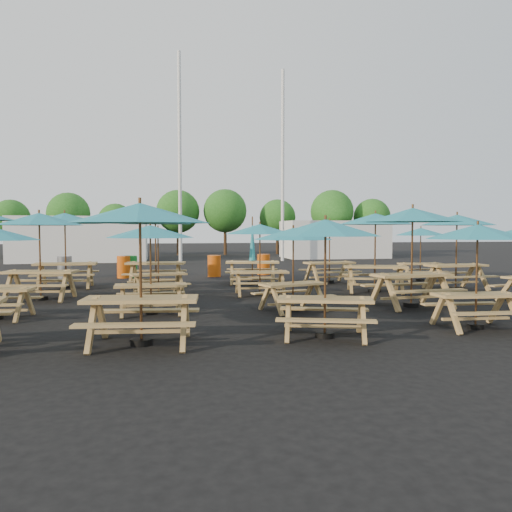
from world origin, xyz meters
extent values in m
plane|color=black|center=(0.00, 0.00, 0.00)|extent=(120.00, 120.00, 0.00)
cube|color=#AB874C|center=(-6.65, -2.40, 0.40)|extent=(1.62, 0.40, 0.04)
cube|color=#AB874C|center=(-6.44, 0.04, 0.79)|extent=(2.01, 1.01, 0.06)
cube|color=#AB874C|center=(-6.54, -0.66, 0.48)|extent=(1.95, 0.54, 0.04)
cube|color=#AB874C|center=(-6.34, 0.74, 0.48)|extent=(1.95, 0.54, 0.04)
cylinder|color=black|center=(-6.44, 0.04, 0.05)|extent=(0.39, 0.39, 0.11)
cylinder|color=brown|center=(-6.44, 0.04, 1.23)|extent=(0.05, 0.05, 2.46)
cone|color=teal|center=(-6.44, 0.04, 2.27)|extent=(2.70, 2.70, 0.34)
cube|color=#AB874C|center=(-6.28, 2.94, 0.82)|extent=(2.02, 0.82, 0.07)
cube|color=#AB874C|center=(-6.26, 2.20, 0.50)|extent=(2.01, 0.32, 0.04)
cube|color=#AB874C|center=(-6.29, 3.67, 0.50)|extent=(2.01, 0.32, 0.04)
cylinder|color=black|center=(-6.28, 2.94, 0.06)|extent=(0.40, 0.40, 0.11)
cylinder|color=brown|center=(-6.28, 2.94, 1.28)|extent=(0.05, 0.05, 2.56)
cone|color=teal|center=(-6.28, 2.94, 2.36)|extent=(2.53, 2.53, 0.36)
cube|color=#AB874C|center=(-3.46, -6.12, 0.79)|extent=(1.99, 0.96, 0.06)
cube|color=#AB874C|center=(-3.54, -6.81, 0.48)|extent=(1.93, 0.49, 0.04)
cube|color=#AB874C|center=(-3.38, -5.42, 0.48)|extent=(1.93, 0.49, 0.04)
cylinder|color=black|center=(-3.46, -6.12, 0.05)|extent=(0.38, 0.38, 0.11)
cylinder|color=brown|center=(-3.46, -6.12, 1.22)|extent=(0.05, 0.05, 2.45)
cone|color=teal|center=(-3.46, -6.12, 2.26)|extent=(2.63, 2.63, 0.34)
cube|color=#AB874C|center=(-3.35, -2.93, 0.67)|extent=(1.65, 0.66, 0.05)
cube|color=#AB874C|center=(-3.35, -3.53, 0.41)|extent=(1.64, 0.25, 0.04)
cube|color=#AB874C|center=(-3.36, -2.33, 0.41)|extent=(1.64, 0.25, 0.04)
cylinder|color=black|center=(-3.35, -2.93, 0.05)|extent=(0.33, 0.33, 0.09)
cylinder|color=brown|center=(-3.35, -2.93, 1.05)|extent=(0.04, 0.04, 2.10)
cone|color=teal|center=(-3.35, -2.93, 1.93)|extent=(2.07, 2.07, 0.29)
cube|color=#AB874C|center=(-3.19, 0.18, 0.66)|extent=(1.70, 0.95, 0.05)
cube|color=#AB874C|center=(-3.07, -0.39, 0.40)|extent=(1.62, 0.56, 0.04)
cube|color=#AB874C|center=(-3.32, 0.76, 0.40)|extent=(1.62, 0.56, 0.04)
cylinder|color=black|center=(-3.19, 0.18, 0.04)|extent=(0.32, 0.32, 0.09)
cylinder|color=brown|center=(-3.19, 0.18, 1.03)|extent=(0.04, 0.04, 2.05)
cone|color=teal|center=(-3.19, 0.18, 1.89)|extent=(2.37, 2.37, 0.29)
cube|color=#AB874C|center=(-3.29, 2.78, 0.82)|extent=(2.08, 1.05, 0.07)
cube|color=#AB874C|center=(-3.39, 2.06, 0.50)|extent=(2.01, 0.56, 0.04)
cube|color=#AB874C|center=(-3.19, 3.51, 0.50)|extent=(2.01, 0.56, 0.04)
cylinder|color=black|center=(-3.29, 2.78, 0.06)|extent=(0.40, 0.40, 0.11)
cylinder|color=brown|center=(-3.29, 2.78, 1.27)|extent=(0.05, 0.05, 2.55)
cone|color=teal|center=(-3.29, 2.78, 2.35)|extent=(2.80, 2.80, 0.35)
cube|color=#AB874C|center=(-0.19, -6.14, 0.70)|extent=(1.83, 1.14, 0.06)
cube|color=#AB874C|center=(-0.37, -6.74, 0.43)|extent=(1.70, 0.73, 0.04)
cube|color=#AB874C|center=(0.00, -5.54, 0.43)|extent=(1.70, 0.73, 0.04)
cylinder|color=black|center=(-0.19, -6.14, 0.05)|extent=(0.34, 0.34, 0.09)
cylinder|color=brown|center=(-0.19, -6.14, 1.09)|extent=(0.04, 0.04, 2.18)
cone|color=teal|center=(-0.19, -6.14, 2.01)|extent=(2.64, 2.64, 0.30)
cube|color=#AB874C|center=(0.03, -3.12, 0.65)|extent=(1.70, 1.06, 0.05)
cube|color=#AB874C|center=(0.20, -3.68, 0.40)|extent=(1.59, 0.68, 0.04)
cube|color=#AB874C|center=(-0.14, -2.56, 0.40)|extent=(1.59, 0.68, 0.04)
cylinder|color=black|center=(0.03, -3.12, 0.04)|extent=(0.32, 0.32, 0.09)
cylinder|color=brown|center=(0.03, -3.12, 1.02)|extent=(0.04, 0.04, 2.04)
cone|color=teal|center=(0.03, -3.12, 1.88)|extent=(2.46, 2.46, 0.28)
cube|color=#AB874C|center=(-0.18, -0.05, 0.70)|extent=(1.74, 0.78, 0.06)
cube|color=#AB874C|center=(-0.22, -0.67, 0.42)|extent=(1.71, 0.36, 0.04)
cube|color=#AB874C|center=(-0.13, 0.57, 0.42)|extent=(1.71, 0.36, 0.04)
cylinder|color=black|center=(-0.18, -0.05, 0.05)|extent=(0.34, 0.34, 0.09)
cylinder|color=brown|center=(-0.18, -0.05, 1.08)|extent=(0.04, 0.04, 2.16)
cone|color=teal|center=(-0.18, -0.05, 1.99)|extent=(2.25, 2.25, 0.30)
cube|color=#AB874C|center=(0.17, 3.08, 0.79)|extent=(2.02, 1.07, 0.06)
cube|color=#AB874C|center=(0.04, 2.38, 0.48)|extent=(1.94, 0.60, 0.04)
cube|color=#AB874C|center=(0.29, 3.77, 0.48)|extent=(1.94, 0.60, 0.04)
cylinder|color=black|center=(0.17, 3.08, 0.05)|extent=(0.38, 0.38, 0.11)
cylinder|color=brown|center=(0.17, 3.08, 1.23)|extent=(0.05, 0.05, 2.46)
cone|color=teal|center=(0.17, 3.08, 1.66)|extent=(0.23, 0.23, 1.60)
cube|color=#AB874C|center=(3.04, -5.92, 0.67)|extent=(1.68, 0.73, 0.05)
cube|color=#AB874C|center=(3.01, -6.52, 0.41)|extent=(1.65, 0.32, 0.04)
cube|color=#AB874C|center=(3.08, -5.32, 0.41)|extent=(1.65, 0.32, 0.04)
cylinder|color=black|center=(3.04, -5.92, 0.05)|extent=(0.33, 0.33, 0.09)
cylinder|color=brown|center=(3.04, -5.92, 1.05)|extent=(0.04, 0.04, 2.10)
cone|color=teal|center=(3.04, -5.92, 1.93)|extent=(2.15, 2.15, 0.29)
cube|color=#AB874C|center=(3.16, -3.09, 0.82)|extent=(2.06, 0.96, 0.07)
cube|color=#AB874C|center=(3.23, -3.82, 0.50)|extent=(2.01, 0.46, 0.04)
cube|color=#AB874C|center=(3.09, -2.36, 0.50)|extent=(2.01, 0.46, 0.04)
cylinder|color=black|center=(3.16, -3.09, 0.06)|extent=(0.40, 0.40, 0.11)
cylinder|color=brown|center=(3.16, -3.09, 1.27)|extent=(0.05, 0.05, 2.55)
cone|color=teal|center=(3.16, -3.09, 2.35)|extent=(2.69, 2.69, 0.35)
cube|color=#AB874C|center=(3.53, -0.06, 0.81)|extent=(2.10, 1.32, 0.07)
cube|color=#AB874C|center=(3.31, -0.75, 0.49)|extent=(1.95, 0.86, 0.04)
cube|color=#AB874C|center=(3.75, 0.62, 0.49)|extent=(1.95, 0.86, 0.04)
cylinder|color=black|center=(3.53, -0.06, 0.05)|extent=(0.39, 0.39, 0.11)
cylinder|color=brown|center=(3.53, -0.06, 1.26)|extent=(0.05, 0.05, 2.51)
cone|color=teal|center=(3.53, -0.06, 2.31)|extent=(3.06, 3.06, 0.35)
cube|color=#AB874C|center=(3.03, 2.83, 0.75)|extent=(1.90, 0.93, 0.06)
cube|color=#AB874C|center=(3.11, 2.16, 0.46)|extent=(1.85, 0.48, 0.04)
cube|color=#AB874C|center=(2.95, 3.49, 0.46)|extent=(1.85, 0.48, 0.04)
cylinder|color=black|center=(3.03, 2.83, 0.05)|extent=(0.37, 0.37, 0.10)
cylinder|color=brown|center=(3.03, 2.83, 1.17)|extent=(0.04, 0.04, 2.34)
cone|color=teal|center=(3.03, 2.83, 2.15)|extent=(2.53, 2.53, 0.32)
cube|color=#AB874C|center=(6.44, 0.06, 0.80)|extent=(2.00, 0.90, 0.07)
cube|color=#AB874C|center=(6.49, -0.65, 0.49)|extent=(1.97, 0.42, 0.04)
cube|color=#AB874C|center=(6.39, 0.77, 0.49)|extent=(1.97, 0.42, 0.04)
cylinder|color=black|center=(6.44, 0.06, 0.05)|extent=(0.39, 0.39, 0.11)
cylinder|color=brown|center=(6.44, 0.06, 1.25)|extent=(0.05, 0.05, 2.49)
cone|color=teal|center=(6.44, 0.06, 2.30)|extent=(2.59, 2.59, 0.35)
cube|color=#AB874C|center=(6.72, 2.87, 0.66)|extent=(1.66, 0.75, 0.05)
cube|color=#AB874C|center=(6.67, 2.27, 0.40)|extent=(1.63, 0.35, 0.04)
cube|color=#AB874C|center=(6.77, 3.46, 0.40)|extent=(1.63, 0.35, 0.04)
cylinder|color=black|center=(6.72, 2.87, 0.04)|extent=(0.32, 0.32, 0.09)
cylinder|color=brown|center=(6.72, 2.87, 1.03)|extent=(0.04, 0.04, 2.06)
cone|color=teal|center=(6.72, 2.87, 1.90)|extent=(2.15, 2.15, 0.29)
cylinder|color=gray|center=(-6.97, 6.61, 0.45)|extent=(0.56, 0.56, 0.90)
cylinder|color=#CB4F0B|center=(-4.60, 6.25, 0.45)|extent=(0.56, 0.56, 0.90)
cylinder|color=#177E26|center=(-4.36, 6.43, 0.45)|extent=(0.56, 0.56, 0.90)
cylinder|color=#CB4F0B|center=(-0.90, 6.16, 0.45)|extent=(0.56, 0.56, 0.90)
cylinder|color=#CB4F0B|center=(1.34, 6.69, 0.45)|extent=(0.56, 0.56, 0.90)
cylinder|color=silver|center=(-2.00, 14.00, 6.00)|extent=(0.20, 0.20, 12.00)
cylinder|color=silver|center=(4.50, 16.00, 6.00)|extent=(0.20, 0.20, 12.00)
cube|color=silver|center=(-8.00, 18.00, 1.40)|extent=(8.00, 4.00, 2.80)
cube|color=silver|center=(9.00, 19.00, 1.30)|extent=(7.00, 4.00, 2.60)
cylinder|color=#382314|center=(-14.07, 25.25, 0.96)|extent=(0.24, 0.24, 1.92)
sphere|color=#1E5919|center=(-14.07, 25.25, 2.84)|extent=(2.80, 2.80, 2.80)
cylinder|color=#382314|center=(-9.74, 23.90, 1.07)|extent=(0.24, 0.24, 2.14)
sphere|color=#1E5919|center=(-9.74, 23.90, 3.16)|extent=(3.11, 3.11, 3.11)
cylinder|color=#382314|center=(-6.39, 23.65, 0.89)|extent=(0.24, 0.24, 1.78)
sphere|color=#1E5919|center=(-6.39, 23.65, 2.63)|extent=(2.59, 2.59, 2.59)
cylinder|color=#382314|center=(-1.75, 24.72, 1.16)|extent=(0.24, 0.24, 2.31)
sphere|color=#1E5919|center=(-1.75, 24.72, 3.41)|extent=(3.36, 3.36, 3.36)
cylinder|color=#382314|center=(1.90, 24.26, 1.17)|extent=(0.24, 0.24, 2.35)
sphere|color=#1E5919|center=(1.90, 24.26, 3.47)|extent=(3.41, 3.41, 3.41)
cylinder|color=#382314|center=(6.22, 24.67, 1.01)|extent=(0.24, 0.24, 2.02)
sphere|color=#1E5919|center=(6.22, 24.67, 2.98)|extent=(2.94, 2.94, 2.94)
cylinder|color=#382314|center=(10.23, 22.90, 1.16)|extent=(0.24, 0.24, 2.32)
sphere|color=#1E5919|center=(10.23, 22.90, 3.43)|extent=(3.38, 3.38, 3.38)
cylinder|color=#382314|center=(13.63, 22.92, 1.02)|extent=(0.24, 0.24, 2.03)
sphere|color=#1E5919|center=(13.63, 22.92, 3.00)|extent=(2.95, 2.95, 2.95)
camera|label=1|loc=(-3.13, -14.77, 1.97)|focal=35.00mm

